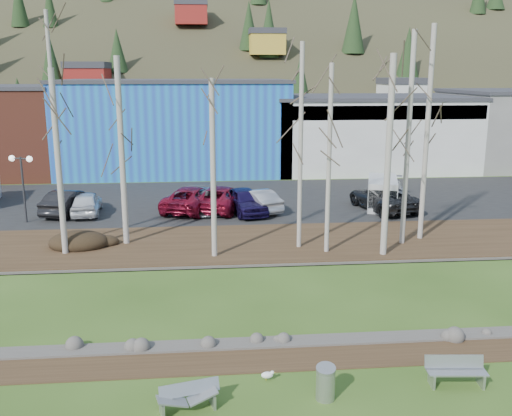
{
  "coord_description": "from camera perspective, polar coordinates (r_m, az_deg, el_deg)",
  "views": [
    {
      "loc": [
        -3.44,
        -14.37,
        8.89
      ],
      "look_at": [
        -0.99,
        12.39,
        2.5
      ],
      "focal_mm": 40.0,
      "sensor_mm": 36.0,
      "label": 1
    }
  ],
  "objects": [
    {
      "name": "birch_0",
      "position": [
        29.02,
        -19.16,
        4.21
      ],
      "size": [
        0.28,
        0.28,
        8.98
      ],
      "color": "#B6AFA4",
      "rests_on": "far_bank"
    },
    {
      "name": "car_8",
      "position": [
        37.26,
        -3.45,
        1.02
      ],
      "size": [
        4.41,
        6.26,
        1.58
      ],
      "primitive_type": "imported",
      "rotation": [
        0.0,
        0.0,
        2.79
      ],
      "color": "maroon",
      "rests_on": "parking_lot"
    },
    {
      "name": "birch_6",
      "position": [
        27.93,
        13.08,
        4.94
      ],
      "size": [
        0.31,
        0.31,
        9.62
      ],
      "color": "#B6AFA4",
      "rests_on": "far_bank"
    },
    {
      "name": "car_1",
      "position": [
        38.09,
        -18.22,
        0.61
      ],
      "size": [
        2.83,
        4.98,
        1.55
      ],
      "primitive_type": "imported",
      "rotation": [
        0.0,
        0.0,
        2.87
      ],
      "color": "black",
      "rests_on": "parking_lot"
    },
    {
      "name": "car_7",
      "position": [
        40.17,
        12.76,
        1.62
      ],
      "size": [
        4.25,
        5.91,
        1.59
      ],
      "primitive_type": "imported",
      "rotation": [
        0.0,
        0.0,
        -0.41
      ],
      "color": "silver",
      "rests_on": "parking_lot"
    },
    {
      "name": "van_white",
      "position": [
        38.68,
        12.5,
        1.45
      ],
      "size": [
        3.03,
        4.76,
        1.93
      ],
      "rotation": [
        0.0,
        0.0,
        -0.29
      ],
      "color": "white",
      "rests_on": "parking_lot"
    },
    {
      "name": "near_bank_rocks",
      "position": [
        19.9,
        5.42,
        -13.23
      ],
      "size": [
        80.0,
        0.8,
        0.5
      ],
      "primitive_type": null,
      "color": "#47423D",
      "rests_on": "ground"
    },
    {
      "name": "birch_5",
      "position": [
        27.89,
        7.31,
        4.73
      ],
      "size": [
        0.22,
        0.22,
        9.2
      ],
      "color": "#B6AFA4",
      "rests_on": "far_bank"
    },
    {
      "name": "seagull",
      "position": [
        17.59,
        1.17,
        -16.34
      ],
      "size": [
        0.43,
        0.2,
        0.31
      ],
      "rotation": [
        0.0,
        0.0,
        -0.16
      ],
      "color": "gold",
      "rests_on": "ground"
    },
    {
      "name": "litter_bin",
      "position": [
        16.69,
        6.96,
        -17.09
      ],
      "size": [
        0.62,
        0.62,
        0.91
      ],
      "primitive_type": "cylinder",
      "rotation": [
        0.0,
        0.0,
        -0.2
      ],
      "color": "#ABADB1",
      "rests_on": "ground"
    },
    {
      "name": "car_4",
      "position": [
        36.26,
        -1.06,
        0.72
      ],
      "size": [
        2.97,
        5.04,
        1.61
      ],
      "primitive_type": "imported",
      "rotation": [
        0.0,
        0.0,
        0.24
      ],
      "color": "#1A1141",
      "rests_on": "parking_lot"
    },
    {
      "name": "car_5",
      "position": [
        36.79,
        0.04,
        0.79
      ],
      "size": [
        3.22,
        4.68,
        1.46
      ],
      "primitive_type": "imported",
      "rotation": [
        0.0,
        0.0,
        3.56
      ],
      "color": "#AEAEB0",
      "rests_on": "parking_lot"
    },
    {
      "name": "parking_lot",
      "position": [
        40.49,
        -0.24,
        0.79
      ],
      "size": [
        80.0,
        14.0,
        0.14
      ],
      "primitive_type": "cube",
      "color": "black",
      "rests_on": "ground"
    },
    {
      "name": "ground",
      "position": [
        17.24,
        7.4,
        -17.79
      ],
      "size": [
        200.0,
        200.0,
        0.0
      ],
      "primitive_type": "plane",
      "color": "#2F4E16",
      "rests_on": "ground"
    },
    {
      "name": "building_white",
      "position": [
        55.81,
        10.94,
        7.5
      ],
      "size": [
        18.36,
        12.24,
        6.8
      ],
      "color": "#BBBAB6",
      "rests_on": "ground"
    },
    {
      "name": "birch_4",
      "position": [
        28.49,
        4.48,
        6.0
      ],
      "size": [
        0.22,
        0.22,
        10.2
      ],
      "color": "#B6AFA4",
      "rests_on": "far_bank"
    },
    {
      "name": "car_3",
      "position": [
        37.15,
        -5.11,
        0.78
      ],
      "size": [
        2.65,
        4.98,
        1.37
      ],
      "primitive_type": "imported",
      "rotation": [
        0.0,
        0.0,
        0.16
      ],
      "color": "#95989E",
      "rests_on": "parking_lot"
    },
    {
      "name": "river",
      "position": [
        23.58,
        3.58,
        -8.8
      ],
      "size": [
        80.0,
        8.0,
        0.9
      ],
      "primitive_type": null,
      "color": "black",
      "rests_on": "ground"
    },
    {
      "name": "car_6",
      "position": [
        38.06,
        12.6,
        0.99
      ],
      "size": [
        3.87,
        6.19,
        1.59
      ],
      "primitive_type": "imported",
      "rotation": [
        0.0,
        0.0,
        3.37
      ],
      "color": "#232325",
      "rests_on": "parking_lot"
    },
    {
      "name": "bench_intact",
      "position": [
        18.2,
        19.35,
        -15.14
      ],
      "size": [
        1.76,
        0.67,
        0.86
      ],
      "rotation": [
        0.0,
        0.0,
        -0.09
      ],
      "color": "#ABADB1",
      "rests_on": "ground"
    },
    {
      "name": "car_2",
      "position": [
        37.26,
        -6.38,
        0.96
      ],
      "size": [
        4.41,
        6.26,
        1.58
      ],
      "primitive_type": "imported",
      "rotation": [
        0.0,
        0.0,
        2.79
      ],
      "color": "maroon",
      "rests_on": "parking_lot"
    },
    {
      "name": "hillside",
      "position": [
        98.8,
        -3.4,
        18.35
      ],
      "size": [
        160.0,
        72.0,
        35.0
      ],
      "primitive_type": null,
      "color": "#332E1E",
      "rests_on": "ground"
    },
    {
      "name": "street_lamp",
      "position": [
        36.31,
        -22.39,
        3.52
      ],
      "size": [
        1.47,
        0.76,
        4.03
      ],
      "rotation": [
        0.0,
        0.0,
        -0.34
      ],
      "color": "#262628",
      "rests_on": "parking_lot"
    },
    {
      "name": "birch_3",
      "position": [
        27.12,
        -4.31,
        3.82
      ],
      "size": [
        0.26,
        0.26,
        8.51
      ],
      "color": "#B6AFA4",
      "rests_on": "far_bank"
    },
    {
      "name": "birch_7",
      "position": [
        30.02,
        14.96,
        6.55
      ],
      "size": [
        0.26,
        0.26,
        10.81
      ],
      "color": "#B6AFA4",
      "rests_on": "far_bank"
    },
    {
      "name": "birch_1",
      "position": [
        30.27,
        -19.41,
        7.11
      ],
      "size": [
        0.19,
        0.19,
        11.67
      ],
      "color": "#B6AFA4",
      "rests_on": "far_bank"
    },
    {
      "name": "car_0",
      "position": [
        37.54,
        -16.6,
        0.47
      ],
      "size": [
        2.09,
        4.4,
        1.45
      ],
      "primitive_type": "imported",
      "rotation": [
        0.0,
        0.0,
        3.23
      ],
      "color": "white",
      "rests_on": "parking_lot"
    },
    {
      "name": "building_blue",
      "position": [
        53.64,
        -8.04,
        8.18
      ],
      "size": [
        20.4,
        12.24,
        8.3
      ],
      "color": "blue",
      "rests_on": "ground"
    },
    {
      "name": "far_bank",
      "position": [
        30.38,
        1.49,
        -3.5
      ],
      "size": [
        80.0,
        7.0,
        0.15
      ],
      "primitive_type": "cube",
      "color": "#382616",
      "rests_on": "ground"
    },
    {
      "name": "dirt_strip",
      "position": [
        19.02,
        5.99,
        -14.52
      ],
      "size": [
        80.0,
        1.8,
        0.03
      ],
      "primitive_type": "cube",
      "color": "#382616",
      "rests_on": "ground"
    },
    {
      "name": "birch_8",
      "position": [
        31.19,
        16.71,
        6.99
      ],
      "size": [
        0.27,
        0.27,
        11.15
      ],
      "color": "#B6AFA4",
      "rests_on": "far_bank"
    },
    {
      "name": "far_bank_rocks",
      "position": [
        27.38,
        2.27,
        -5.58
      ],
      "size": [
        80.0,
        0.8,
        0.46
      ],
      "primitive_type": null,
      "color": "#47423D",
      "rests_on": "ground"
    },
    {
      "name": "dirt_mound",
      "position": [
        30.79,
        -17.33,
        -3.16
      ],
      "size": [
        3.05,
        2.15,
        0.6
      ],
      "primitive_type": "ellipsoid",
      "color": "black",
      "rests_on": "far_bank"
    },
    {
      "name": "birch_2",
      "position": [
        29.88,
        -13.28,
        5.41
      ],
      "size": [
        0.3,
        0.3,
        9.57
      ],
      "color": "#B6AFA4",
      "rests_on": "far_bank"
    },
    {
      "name": "bench_damaged",
      "position": [
        16.28,
        -6.81,
        -18.27
      ],
      "size": [
        1.73,
        0.92,
        0.74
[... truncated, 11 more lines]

